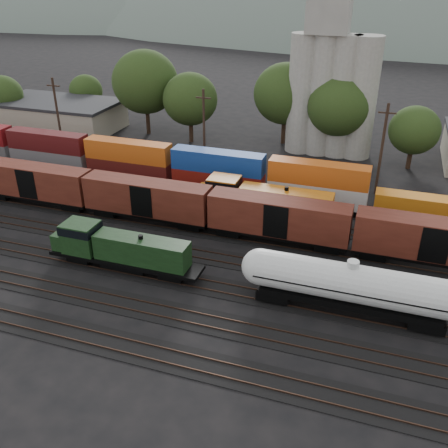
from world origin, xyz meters
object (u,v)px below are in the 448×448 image
(green_locomotive, at_px, (117,248))
(grain_silo, at_px, (332,82))
(orange_locomotive, at_px, (260,200))
(tank_car_a, at_px, (350,285))

(green_locomotive, bearing_deg, grain_silo, 70.78)
(orange_locomotive, distance_m, grain_silo, 27.69)
(green_locomotive, relative_size, grain_silo, 0.54)
(grain_silo, bearing_deg, green_locomotive, -109.22)
(grain_silo, bearing_deg, orange_locomotive, -98.38)
(green_locomotive, relative_size, tank_car_a, 0.83)
(green_locomotive, bearing_deg, tank_car_a, 0.00)
(green_locomotive, bearing_deg, orange_locomotive, 55.11)
(green_locomotive, distance_m, orange_locomotive, 18.29)
(tank_car_a, distance_m, orange_locomotive, 19.11)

